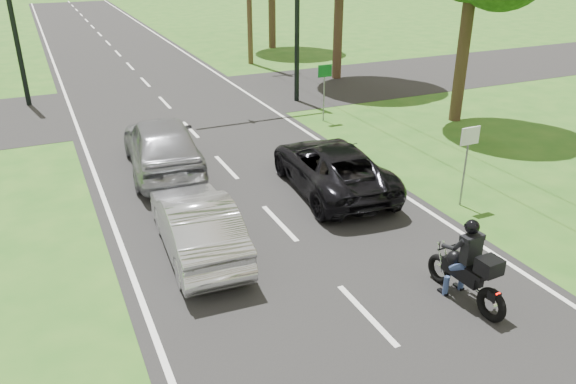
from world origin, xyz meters
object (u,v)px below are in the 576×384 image
object	(u,v)px
traffic_signal	(253,1)
dark_suv	(332,167)
silver_sedan	(197,225)
motorcycle_rider	(469,271)
sign_white	(468,147)
silver_suv	(162,144)
sign_green	(325,79)

from	to	relation	value
traffic_signal	dark_suv	bearing A→B (deg)	-97.98
dark_suv	silver_sedan	xyz separation A→B (m)	(-4.28, -1.77, 0.01)
motorcycle_rider	silver_sedan	xyz separation A→B (m)	(-4.12, 3.90, 0.00)
dark_suv	sign_white	world-z (taller)	sign_white
dark_suv	silver_suv	world-z (taller)	silver_suv
silver_suv	sign_white	distance (m)	8.53
motorcycle_rider	dark_suv	xyz separation A→B (m)	(0.17, 5.66, -0.01)
silver_suv	sign_green	distance (m)	7.15
motorcycle_rider	sign_green	distance (m)	11.79
motorcycle_rider	dark_suv	world-z (taller)	motorcycle_rider
dark_suv	traffic_signal	xyz separation A→B (m)	(1.22, 8.73, 3.46)
silver_sedan	sign_white	size ratio (longest dim) A/B	1.93
traffic_signal	sign_white	size ratio (longest dim) A/B	3.00
silver_suv	sign_white	world-z (taller)	sign_white
dark_suv	sign_green	xyz separation A→B (m)	(2.79, 5.72, 0.92)
silver_suv	sign_green	xyz separation A→B (m)	(6.67, 2.48, 0.75)
silver_sedan	dark_suv	bearing A→B (deg)	-154.55
silver_suv	sign_green	world-z (taller)	sign_green
traffic_signal	sign_green	xyz separation A→B (m)	(1.56, -3.02, -2.54)
silver_sedan	traffic_signal	world-z (taller)	traffic_signal
dark_suv	traffic_signal	size ratio (longest dim) A/B	0.75
sign_green	sign_white	bearing A→B (deg)	-91.43
sign_green	silver_suv	bearing A→B (deg)	-159.60
silver_sedan	sign_green	bearing A→B (deg)	-130.33
traffic_signal	sign_white	xyz separation A→B (m)	(1.36, -11.02, -2.54)
traffic_signal	sign_green	distance (m)	4.24
traffic_signal	silver_sedan	bearing A→B (deg)	-117.68
dark_suv	traffic_signal	bearing A→B (deg)	-92.61
silver_suv	traffic_signal	xyz separation A→B (m)	(5.10, 5.50, 3.29)
motorcycle_rider	traffic_signal	world-z (taller)	traffic_signal
traffic_signal	motorcycle_rider	bearing A→B (deg)	-95.52
sign_white	traffic_signal	bearing A→B (deg)	97.05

